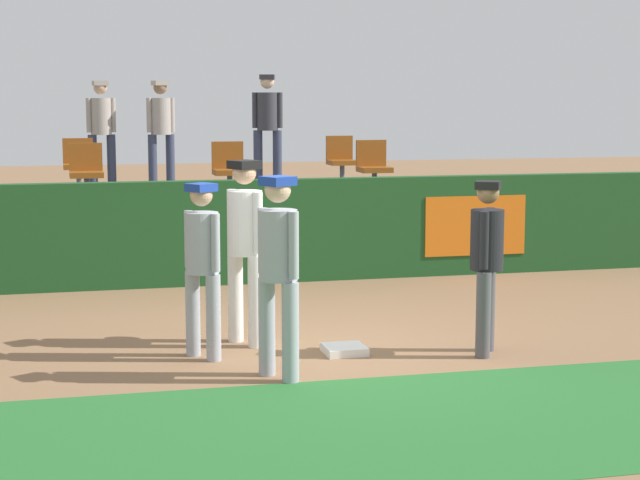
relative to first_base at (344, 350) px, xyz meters
The scene contains 17 objects.
ground_plane 0.23m from the first_base, 157.15° to the left, with size 60.00×60.00×0.00m, color #846042.
grass_foreground_strip 2.35m from the first_base, 95.04° to the right, with size 18.00×2.80×0.01m, color #26662B.
first_base is the anchor object (origin of this frame).
player_fielder_home 1.51m from the first_base, 143.33° to the left, with size 0.48×0.60×1.88m.
player_runner_visitor 1.67m from the first_base, behind, with size 0.45×0.45×1.70m.
player_coach_visitor 1.51m from the first_base, 137.34° to the right, with size 0.47×0.47×1.82m.
player_umpire 1.68m from the first_base, 14.45° to the right, with size 0.44×0.44×1.71m.
field_wall 4.24m from the first_base, 92.61° to the left, with size 18.00×0.26×1.41m.
bleacher_platform 6.77m from the first_base, 91.75° to the left, with size 18.00×4.80×1.01m, color #59595E.
seat_back_left 7.92m from the first_base, 107.63° to the left, with size 0.47×0.44×0.84m.
seat_front_left 6.24m from the first_base, 112.15° to the left, with size 0.47×0.44×0.84m.
seat_front_center 5.81m from the first_base, 92.39° to the left, with size 0.47×0.44×0.84m.
seat_front_right 6.13m from the first_base, 70.58° to the left, with size 0.47×0.44×0.84m.
seat_back_right 7.81m from the first_base, 75.20° to the left, with size 0.46×0.44×0.84m.
spectator_hooded 8.79m from the first_base, 103.14° to the left, with size 0.49×0.38×1.76m.
spectator_capped 8.44m from the first_base, 96.83° to the left, with size 0.48×0.41×1.76m.
spectator_casual 8.45m from the first_base, 84.08° to the left, with size 0.51×0.44×1.87m.
Camera 1 is at (-2.50, -9.98, 2.52)m, focal length 59.80 mm.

